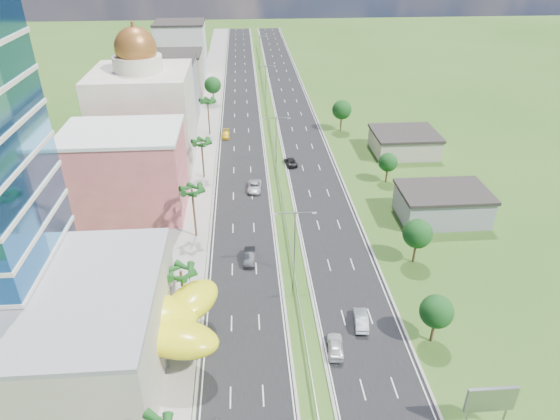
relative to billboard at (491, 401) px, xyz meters
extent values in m
plane|color=#2D5119|center=(-17.00, 18.00, -4.42)|extent=(500.00, 500.00, 0.00)
cube|color=black|center=(-24.50, 108.00, -4.40)|extent=(11.00, 260.00, 0.04)
cube|color=black|center=(-9.50, 108.00, -4.40)|extent=(11.00, 260.00, 0.04)
cube|color=gray|center=(-34.00, 108.00, -4.36)|extent=(7.00, 260.00, 0.12)
cube|color=gray|center=(-17.00, 90.00, -3.80)|extent=(0.08, 216.00, 0.28)
cube|color=gray|center=(-17.00, 192.00, -4.07)|extent=(0.10, 0.12, 0.70)
cylinder|color=gray|center=(-17.00, 28.00, 1.08)|extent=(0.20, 0.20, 11.00)
cube|color=gray|center=(-18.44, 28.00, 6.38)|extent=(2.88, 0.12, 0.12)
cube|color=gray|center=(-15.56, 28.00, 6.38)|extent=(2.88, 0.12, 0.12)
cube|color=silver|center=(-19.72, 28.00, 6.28)|extent=(0.60, 0.25, 0.18)
cube|color=silver|center=(-14.28, 28.00, 6.28)|extent=(0.60, 0.25, 0.18)
cylinder|color=gray|center=(-17.00, 68.00, 1.08)|extent=(0.20, 0.20, 11.00)
cube|color=gray|center=(-18.44, 68.00, 6.38)|extent=(2.88, 0.12, 0.12)
cube|color=gray|center=(-15.56, 68.00, 6.38)|extent=(2.88, 0.12, 0.12)
cube|color=silver|center=(-19.72, 68.00, 6.28)|extent=(0.60, 0.25, 0.18)
cube|color=silver|center=(-14.28, 68.00, 6.28)|extent=(0.60, 0.25, 0.18)
cylinder|color=gray|center=(-17.00, 113.00, 1.08)|extent=(0.20, 0.20, 11.00)
cube|color=gray|center=(-18.44, 113.00, 6.38)|extent=(2.88, 0.12, 0.12)
cube|color=gray|center=(-15.56, 113.00, 6.38)|extent=(2.88, 0.12, 0.12)
cube|color=silver|center=(-19.72, 113.00, 6.28)|extent=(0.60, 0.25, 0.18)
cube|color=silver|center=(-14.28, 113.00, 6.28)|extent=(0.60, 0.25, 0.18)
cylinder|color=gray|center=(-17.00, 158.00, 1.08)|extent=(0.20, 0.20, 11.00)
cube|color=gray|center=(-18.44, 158.00, 6.38)|extent=(2.88, 0.12, 0.12)
cube|color=gray|center=(-15.56, 158.00, 6.38)|extent=(2.88, 0.12, 0.12)
cube|color=silver|center=(-19.72, 158.00, 6.28)|extent=(0.60, 0.25, 0.18)
cube|color=silver|center=(-14.28, 158.00, 6.28)|extent=(0.60, 0.25, 0.18)
cube|color=#ABA18D|center=(-49.00, 12.00, 1.08)|extent=(30.00, 24.00, 11.00)
cylinder|color=gray|center=(-41.00, 16.00, -2.42)|extent=(0.50, 0.50, 4.00)
cylinder|color=gray|center=(-34.00, 11.00, -2.42)|extent=(0.50, 0.50, 4.00)
cylinder|color=gray|center=(-38.00, 8.00, -2.42)|extent=(0.50, 0.50, 4.00)
cylinder|color=gray|center=(-32.00, 16.00, -2.42)|extent=(0.50, 0.50, 4.00)
cube|color=#C7515E|center=(-45.00, 50.00, 3.08)|extent=(20.00, 15.00, 15.00)
cube|color=beige|center=(-45.00, 73.00, 5.58)|extent=(20.00, 20.00, 20.00)
cylinder|color=beige|center=(-45.00, 73.00, 17.08)|extent=(10.00, 10.00, 3.00)
sphere|color=brown|center=(-45.00, 73.00, 20.08)|extent=(8.40, 8.40, 8.40)
cube|color=gray|center=(-44.00, 98.00, 3.58)|extent=(16.00, 15.00, 16.00)
cube|color=#ABA18D|center=(-44.00, 120.00, 2.08)|extent=(16.00, 15.00, 13.00)
cube|color=silver|center=(-44.00, 143.00, 4.58)|extent=(16.00, 15.00, 18.00)
cylinder|color=gray|center=(-2.00, 0.00, -2.82)|extent=(0.24, 0.24, 3.20)
cylinder|color=gray|center=(2.00, 0.00, -2.82)|extent=(0.24, 0.24, 3.20)
cube|color=#D85919|center=(0.00, 0.00, 0.18)|extent=(5.20, 0.35, 3.20)
cube|color=gray|center=(11.00, 43.00, -1.92)|extent=(15.00, 10.00, 5.00)
cube|color=#ABA18D|center=(13.00, 73.00, -2.22)|extent=(14.00, 12.00, 4.40)
cylinder|color=#47301C|center=(-32.50, 20.00, -0.67)|extent=(0.36, 0.36, 7.50)
cylinder|color=#47301C|center=(-32.50, 40.00, 0.08)|extent=(0.36, 0.36, 9.00)
cylinder|color=#47301C|center=(-32.50, 63.00, -0.42)|extent=(0.36, 0.36, 8.00)
cylinder|color=#47301C|center=(-32.50, 88.00, -0.02)|extent=(0.36, 0.36, 8.80)
cylinder|color=#47301C|center=(-32.50, 113.00, -1.97)|extent=(0.40, 0.40, 4.90)
sphere|color=#164918|center=(-32.50, 113.00, 1.18)|extent=(4.90, 4.90, 4.90)
cylinder|color=#47301C|center=(-1.00, 13.00, -2.32)|extent=(0.40, 0.40, 4.20)
sphere|color=#164918|center=(-1.00, 13.00, 0.38)|extent=(4.20, 4.20, 4.20)
cylinder|color=#47301C|center=(2.00, 30.00, -2.15)|extent=(0.40, 0.40, 4.55)
sphere|color=#164918|center=(2.00, 30.00, 0.78)|extent=(4.55, 4.55, 4.55)
cylinder|color=#47301C|center=(5.00, 58.00, -2.50)|extent=(0.40, 0.40, 3.85)
sphere|color=#164918|center=(5.00, 58.00, -0.02)|extent=(3.85, 3.85, 3.85)
cylinder|color=#47301C|center=(1.00, 88.00, -1.97)|extent=(0.40, 0.40, 4.90)
sphere|color=#164918|center=(1.00, 88.00, 1.18)|extent=(4.90, 4.90, 4.90)
imported|color=black|center=(-23.64, 32.05, -3.58)|extent=(1.94, 4.96, 1.61)
imported|color=#B0B1B8|center=(-22.11, 56.24, -3.60)|extent=(3.02, 5.79, 1.56)
imported|color=gold|center=(-28.38, 85.66, -3.66)|extent=(2.02, 4.96, 1.44)
imported|color=silver|center=(-13.46, 12.11, -3.57)|extent=(2.42, 4.93, 1.62)
imported|color=#B7BABF|center=(-9.30, 16.56, -3.58)|extent=(2.29, 5.03, 1.60)
imported|color=black|center=(-13.80, 67.89, -3.70)|extent=(3.00, 5.20, 1.36)
camera|label=1|loc=(-23.63, -32.31, 41.39)|focal=32.00mm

